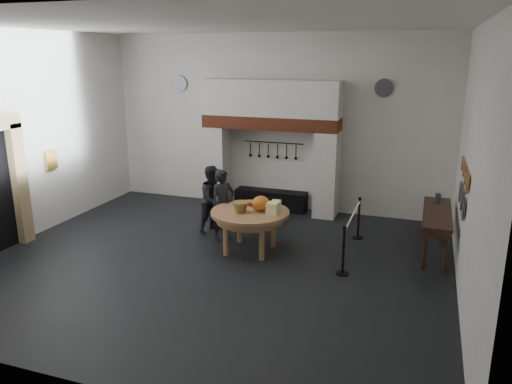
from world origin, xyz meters
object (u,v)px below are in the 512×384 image
(iron_range, at_px, (271,200))
(work_table, at_px, (250,213))
(barrier_post_far, at_px, (359,219))
(visitor_near, at_px, (223,205))
(barrier_post_near, at_px, (343,252))
(side_table, at_px, (437,213))
(visitor_far, at_px, (214,199))

(iron_range, bearing_deg, work_table, -80.90)
(work_table, bearing_deg, barrier_post_far, 36.25)
(visitor_near, distance_m, barrier_post_near, 3.00)
(iron_range, distance_m, visitor_near, 2.56)
(side_table, bearing_deg, barrier_post_far, 167.55)
(work_table, xyz_separation_m, visitor_far, (-1.19, 0.85, -0.06))
(barrier_post_far, bearing_deg, iron_range, 150.04)
(iron_range, relative_size, barrier_post_far, 2.11)
(work_table, distance_m, visitor_far, 1.46)
(side_table, relative_size, barrier_post_far, 2.44)
(work_table, xyz_separation_m, barrier_post_near, (2.02, -0.52, -0.39))
(visitor_near, xyz_separation_m, visitor_far, (-0.40, 0.40, -0.01))
(barrier_post_near, bearing_deg, work_table, 165.73)
(iron_range, xyz_separation_m, barrier_post_near, (2.49, -3.44, 0.20))
(visitor_near, bearing_deg, barrier_post_far, -33.45)
(work_table, bearing_deg, iron_range, 99.10)
(iron_range, height_order, side_table, side_table)
(iron_range, height_order, visitor_near, visitor_near)
(side_table, bearing_deg, visitor_far, -176.63)
(iron_range, distance_m, barrier_post_far, 2.88)
(iron_range, height_order, visitor_far, visitor_far)
(iron_range, xyz_separation_m, side_table, (4.10, -1.79, 0.62))
(side_table, distance_m, barrier_post_far, 1.70)
(iron_range, relative_size, barrier_post_near, 2.11)
(visitor_far, xyz_separation_m, side_table, (4.82, 0.28, 0.09))
(barrier_post_far, bearing_deg, side_table, -12.45)
(work_table, relative_size, visitor_far, 1.04)
(iron_range, relative_size, visitor_far, 1.22)
(visitor_near, bearing_deg, iron_range, 28.83)
(visitor_near, height_order, barrier_post_near, visitor_near)
(iron_range, xyz_separation_m, barrier_post_far, (2.49, -1.44, 0.20))
(iron_range, height_order, work_table, work_table)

